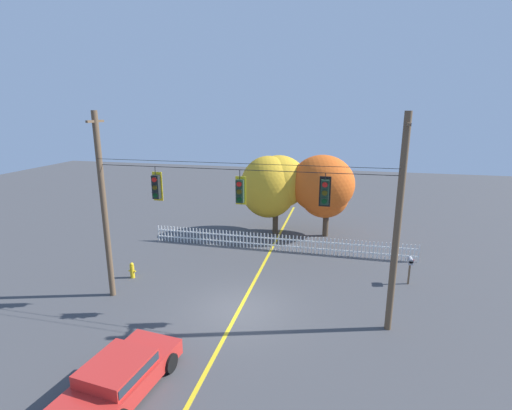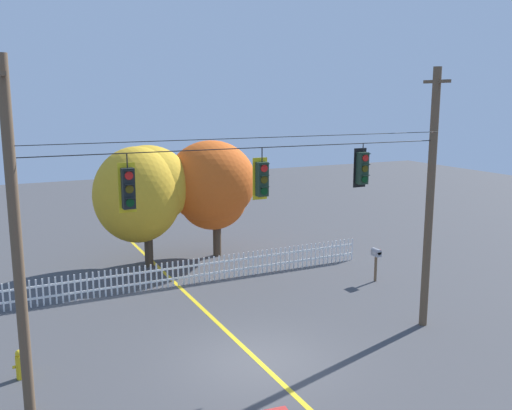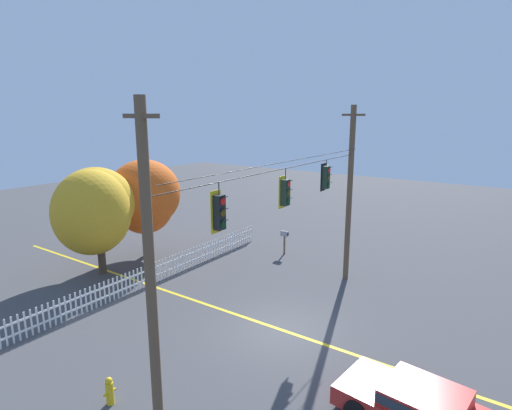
{
  "view_description": "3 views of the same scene",
  "coord_description": "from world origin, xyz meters",
  "px_view_note": "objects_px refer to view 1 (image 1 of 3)",
  "views": [
    {
      "loc": [
        4.07,
        -14.16,
        8.51
      ],
      "look_at": [
        0.56,
        0.88,
        4.53
      ],
      "focal_mm": 26.48,
      "sensor_mm": 36.0,
      "label": 1
    },
    {
      "loc": [
        -6.64,
        -13.55,
        7.46
      ],
      "look_at": [
        0.41,
        1.0,
        4.39
      ],
      "focal_mm": 39.47,
      "sensor_mm": 36.0,
      "label": 2
    },
    {
      "loc": [
        -12.26,
        -7.27,
        8.02
      ],
      "look_at": [
        -0.47,
        0.86,
        4.84
      ],
      "focal_mm": 28.91,
      "sensor_mm": 36.0,
      "label": 3
    }
  ],
  "objects_px": {
    "traffic_signal_northbound_secondary": "(240,191)",
    "autumn_maple_mid": "(323,188)",
    "traffic_signal_northbound_primary": "(325,192)",
    "autumn_maple_near_fence": "(273,185)",
    "parked_car": "(120,375)",
    "fire_hydrant": "(132,270)",
    "traffic_signal_southbound_primary": "(156,187)",
    "roadside_mailbox": "(410,263)"
  },
  "relations": [
    {
      "from": "traffic_signal_northbound_secondary",
      "to": "autumn_maple_mid",
      "type": "distance_m",
      "value": 11.23
    },
    {
      "from": "traffic_signal_northbound_primary",
      "to": "autumn_maple_near_fence",
      "type": "xyz_separation_m",
      "value": [
        -3.93,
        10.56,
        -1.95
      ]
    },
    {
      "from": "parked_car",
      "to": "fire_hydrant",
      "type": "bearing_deg",
      "value": 118.54
    },
    {
      "from": "traffic_signal_southbound_primary",
      "to": "autumn_maple_near_fence",
      "type": "distance_m",
      "value": 11.14
    },
    {
      "from": "parked_car",
      "to": "roadside_mailbox",
      "type": "relative_size",
      "value": 3.08
    },
    {
      "from": "traffic_signal_southbound_primary",
      "to": "parked_car",
      "type": "bearing_deg",
      "value": -76.47
    },
    {
      "from": "autumn_maple_mid",
      "to": "fire_hydrant",
      "type": "distance_m",
      "value": 13.0
    },
    {
      "from": "traffic_signal_northbound_primary",
      "to": "fire_hydrant",
      "type": "bearing_deg",
      "value": 169.02
    },
    {
      "from": "autumn_maple_mid",
      "to": "roadside_mailbox",
      "type": "distance_m",
      "value": 8.22
    },
    {
      "from": "autumn_maple_mid",
      "to": "parked_car",
      "type": "xyz_separation_m",
      "value": [
        -5.04,
        -16.23,
        -2.76
      ]
    },
    {
      "from": "autumn_maple_near_fence",
      "to": "fire_hydrant",
      "type": "xyz_separation_m",
      "value": [
        -5.74,
        -8.68,
        -3.07
      ]
    },
    {
      "from": "autumn_maple_mid",
      "to": "roadside_mailbox",
      "type": "xyz_separation_m",
      "value": [
        4.72,
        -6.35,
        -2.23
      ]
    },
    {
      "from": "traffic_signal_southbound_primary",
      "to": "traffic_signal_northbound_secondary",
      "type": "height_order",
      "value": "same"
    },
    {
      "from": "parked_car",
      "to": "roadside_mailbox",
      "type": "xyz_separation_m",
      "value": [
        9.75,
        9.88,
        0.53
      ]
    },
    {
      "from": "autumn_maple_near_fence",
      "to": "autumn_maple_mid",
      "type": "bearing_deg",
      "value": 2.72
    },
    {
      "from": "traffic_signal_northbound_primary",
      "to": "parked_car",
      "type": "bearing_deg",
      "value": -135.69
    },
    {
      "from": "traffic_signal_northbound_secondary",
      "to": "fire_hydrant",
      "type": "bearing_deg",
      "value": 163.51
    },
    {
      "from": "traffic_signal_northbound_secondary",
      "to": "traffic_signal_northbound_primary",
      "type": "distance_m",
      "value": 3.33
    },
    {
      "from": "traffic_signal_northbound_secondary",
      "to": "roadside_mailbox",
      "type": "bearing_deg",
      "value": 30.43
    },
    {
      "from": "autumn_maple_mid",
      "to": "parked_car",
      "type": "relative_size",
      "value": 1.29
    },
    {
      "from": "traffic_signal_northbound_secondary",
      "to": "autumn_maple_near_fence",
      "type": "distance_m",
      "value": 10.73
    },
    {
      "from": "roadside_mailbox",
      "to": "autumn_maple_mid",
      "type": "bearing_deg",
      "value": 126.59
    },
    {
      "from": "autumn_maple_near_fence",
      "to": "parked_car",
      "type": "relative_size",
      "value": 1.27
    },
    {
      "from": "traffic_signal_northbound_primary",
      "to": "fire_hydrant",
      "type": "relative_size",
      "value": 1.6
    },
    {
      "from": "traffic_signal_northbound_primary",
      "to": "autumn_maple_mid",
      "type": "height_order",
      "value": "traffic_signal_northbound_primary"
    },
    {
      "from": "traffic_signal_northbound_primary",
      "to": "autumn_maple_mid",
      "type": "bearing_deg",
      "value": 93.28
    },
    {
      "from": "traffic_signal_southbound_primary",
      "to": "autumn_maple_mid",
      "type": "bearing_deg",
      "value": 59.3
    },
    {
      "from": "traffic_signal_northbound_primary",
      "to": "roadside_mailbox",
      "type": "distance_m",
      "value": 7.37
    },
    {
      "from": "traffic_signal_southbound_primary",
      "to": "parked_car",
      "type": "distance_m",
      "value": 7.36
    },
    {
      "from": "parked_car",
      "to": "traffic_signal_northbound_primary",
      "type": "bearing_deg",
      "value": 44.31
    },
    {
      "from": "parked_car",
      "to": "roadside_mailbox",
      "type": "bearing_deg",
      "value": 45.37
    },
    {
      "from": "traffic_signal_northbound_secondary",
      "to": "traffic_signal_northbound_primary",
      "type": "relative_size",
      "value": 1.09
    },
    {
      "from": "fire_hydrant",
      "to": "autumn_maple_mid",
      "type": "bearing_deg",
      "value": 44.31
    },
    {
      "from": "autumn_maple_near_fence",
      "to": "fire_hydrant",
      "type": "bearing_deg",
      "value": -123.46
    },
    {
      "from": "autumn_maple_mid",
      "to": "fire_hydrant",
      "type": "bearing_deg",
      "value": -135.69
    },
    {
      "from": "roadside_mailbox",
      "to": "parked_car",
      "type": "bearing_deg",
      "value": -134.63
    },
    {
      "from": "fire_hydrant",
      "to": "parked_car",
      "type": "bearing_deg",
      "value": -61.46
    },
    {
      "from": "parked_car",
      "to": "autumn_maple_mid",
      "type": "bearing_deg",
      "value": 72.76
    },
    {
      "from": "traffic_signal_northbound_secondary",
      "to": "fire_hydrant",
      "type": "distance_m",
      "value": 8.23
    },
    {
      "from": "fire_hydrant",
      "to": "traffic_signal_northbound_secondary",
      "type": "bearing_deg",
      "value": -16.49
    },
    {
      "from": "traffic_signal_southbound_primary",
      "to": "fire_hydrant",
      "type": "bearing_deg",
      "value": 145.14
    },
    {
      "from": "parked_car",
      "to": "roadside_mailbox",
      "type": "distance_m",
      "value": 13.89
    }
  ]
}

